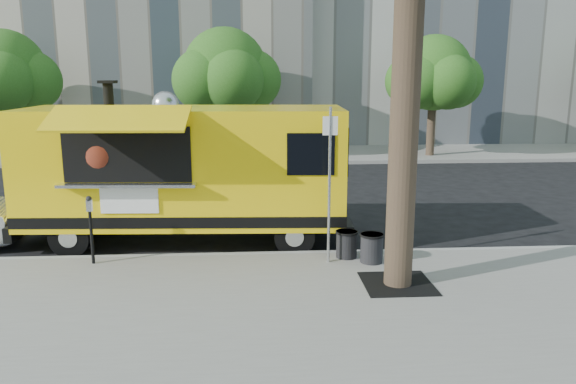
{
  "coord_description": "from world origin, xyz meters",
  "views": [
    {
      "loc": [
        0.09,
        -11.9,
        3.78
      ],
      "look_at": [
        0.87,
        0.0,
        1.22
      ],
      "focal_mm": 35.0,
      "sensor_mm": 36.0,
      "label": 1
    }
  ],
  "objects_px": {
    "far_tree_b": "(225,70)",
    "trash_bin_left": "(347,243)",
    "parking_meter": "(90,222)",
    "far_tree_a": "(4,72)",
    "food_truck": "(184,169)",
    "far_tree_c": "(434,73)",
    "sign_post": "(329,176)",
    "trash_bin_right": "(372,247)"
  },
  "relations": [
    {
      "from": "food_truck",
      "to": "sign_post",
      "type": "bearing_deg",
      "value": -30.53
    },
    {
      "from": "far_tree_b",
      "to": "far_tree_a",
      "type": "bearing_deg",
      "value": -177.46
    },
    {
      "from": "far_tree_a",
      "to": "food_truck",
      "type": "height_order",
      "value": "far_tree_a"
    },
    {
      "from": "far_tree_b",
      "to": "parking_meter",
      "type": "relative_size",
      "value": 4.12
    },
    {
      "from": "far_tree_a",
      "to": "parking_meter",
      "type": "distance_m",
      "value": 15.59
    },
    {
      "from": "far_tree_a",
      "to": "sign_post",
      "type": "bearing_deg",
      "value": -50.17
    },
    {
      "from": "trash_bin_left",
      "to": "far_tree_b",
      "type": "bearing_deg",
      "value": 101.9
    },
    {
      "from": "far_tree_a",
      "to": "far_tree_b",
      "type": "xyz_separation_m",
      "value": [
        9.0,
        0.4,
        0.06
      ]
    },
    {
      "from": "parking_meter",
      "to": "trash_bin_right",
      "type": "xyz_separation_m",
      "value": [
        5.39,
        -0.27,
        -0.53
      ]
    },
    {
      "from": "trash_bin_left",
      "to": "far_tree_c",
      "type": "bearing_deg",
      "value": 66.17
    },
    {
      "from": "far_tree_a",
      "to": "far_tree_c",
      "type": "distance_m",
      "value": 18.0
    },
    {
      "from": "far_tree_a",
      "to": "parking_meter",
      "type": "xyz_separation_m",
      "value": [
        7.0,
        -13.65,
        -2.79
      ]
    },
    {
      "from": "trash_bin_left",
      "to": "trash_bin_right",
      "type": "xyz_separation_m",
      "value": [
        0.44,
        -0.32,
        0.01
      ]
    },
    {
      "from": "food_truck",
      "to": "trash_bin_right",
      "type": "xyz_separation_m",
      "value": [
        3.8,
        -2.02,
        -1.23
      ]
    },
    {
      "from": "parking_meter",
      "to": "trash_bin_left",
      "type": "xyz_separation_m",
      "value": [
        4.95,
        0.05,
        -0.54
      ]
    },
    {
      "from": "far_tree_b",
      "to": "trash_bin_left",
      "type": "relative_size",
      "value": 10.21
    },
    {
      "from": "far_tree_b",
      "to": "far_tree_c",
      "type": "xyz_separation_m",
      "value": [
        9.0,
        -0.3,
        -0.12
      ]
    },
    {
      "from": "far_tree_c",
      "to": "trash_bin_right",
      "type": "height_order",
      "value": "far_tree_c"
    },
    {
      "from": "trash_bin_left",
      "to": "parking_meter",
      "type": "bearing_deg",
      "value": -179.42
    },
    {
      "from": "food_truck",
      "to": "parking_meter",
      "type": "bearing_deg",
      "value": -129.44
    },
    {
      "from": "parking_meter",
      "to": "food_truck",
      "type": "height_order",
      "value": "food_truck"
    },
    {
      "from": "sign_post",
      "to": "parking_meter",
      "type": "relative_size",
      "value": 2.25
    },
    {
      "from": "parking_meter",
      "to": "far_tree_c",
      "type": "bearing_deg",
      "value": 51.34
    },
    {
      "from": "trash_bin_left",
      "to": "food_truck",
      "type": "bearing_deg",
      "value": 153.2
    },
    {
      "from": "trash_bin_right",
      "to": "far_tree_b",
      "type": "bearing_deg",
      "value": 103.3
    },
    {
      "from": "far_tree_b",
      "to": "parking_meter",
      "type": "xyz_separation_m",
      "value": [
        -2.0,
        -14.05,
        -2.85
      ]
    },
    {
      "from": "far_tree_a",
      "to": "trash_bin_right",
      "type": "relative_size",
      "value": 9.46
    },
    {
      "from": "far_tree_a",
      "to": "food_truck",
      "type": "xyz_separation_m",
      "value": [
        8.59,
        -11.9,
        -2.09
      ]
    },
    {
      "from": "far_tree_a",
      "to": "food_truck",
      "type": "bearing_deg",
      "value": -54.19
    },
    {
      "from": "far_tree_b",
      "to": "far_tree_c",
      "type": "bearing_deg",
      "value": -1.91
    },
    {
      "from": "far_tree_b",
      "to": "trash_bin_left",
      "type": "distance_m",
      "value": 14.7
    },
    {
      "from": "far_tree_b",
      "to": "trash_bin_right",
      "type": "distance_m",
      "value": 15.1
    },
    {
      "from": "far_tree_c",
      "to": "trash_bin_left",
      "type": "distance_m",
      "value": 15.33
    },
    {
      "from": "food_truck",
      "to": "far_tree_b",
      "type": "bearing_deg",
      "value": 90.9
    },
    {
      "from": "far_tree_a",
      "to": "sign_post",
      "type": "xyz_separation_m",
      "value": [
        11.55,
        -13.85,
        -1.93
      ]
    },
    {
      "from": "far_tree_c",
      "to": "parking_meter",
      "type": "height_order",
      "value": "far_tree_c"
    },
    {
      "from": "far_tree_c",
      "to": "food_truck",
      "type": "height_order",
      "value": "far_tree_c"
    },
    {
      "from": "parking_meter",
      "to": "trash_bin_right",
      "type": "relative_size",
      "value": 2.36
    },
    {
      "from": "trash_bin_right",
      "to": "trash_bin_left",
      "type": "bearing_deg",
      "value": 143.51
    },
    {
      "from": "far_tree_c",
      "to": "far_tree_b",
      "type": "bearing_deg",
      "value": 178.09
    },
    {
      "from": "sign_post",
      "to": "food_truck",
      "type": "distance_m",
      "value": 3.55
    },
    {
      "from": "sign_post",
      "to": "trash_bin_right",
      "type": "xyz_separation_m",
      "value": [
        0.84,
        -0.07,
        -1.39
      ]
    }
  ]
}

